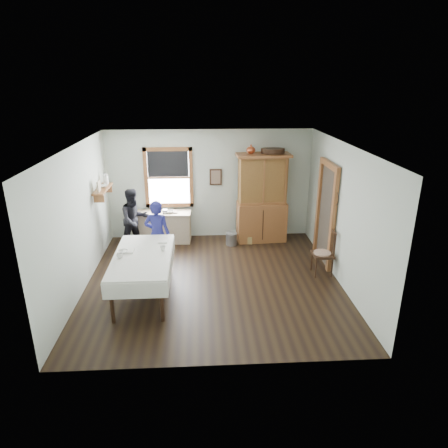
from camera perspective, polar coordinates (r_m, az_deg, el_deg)
The scene contains 20 objects.
room at distance 7.54m, azimuth -1.59°, elevation 0.90°, with size 5.01×5.01×2.70m.
window at distance 9.86m, azimuth -7.94°, elevation 7.05°, with size 1.18×0.07×1.48m.
doorway at distance 8.82m, azimuth 14.41°, elevation 1.84°, with size 0.09×1.14×2.22m.
wall_shelf at distance 9.21m, azimuth -16.90°, elevation 5.03°, with size 0.24×1.00×0.44m.
framed_picture at distance 9.85m, azimuth -1.19°, elevation 6.72°, with size 0.30×0.04×0.40m, color #331C12.
rug_beater at distance 8.16m, azimuth 15.83°, elevation 4.34°, with size 0.27×0.27×0.01m, color black.
work_counter at distance 9.96m, azimuth -8.53°, elevation -0.40°, with size 1.33×0.50×0.76m, color tan.
china_hutch at distance 9.77m, azimuth 5.46°, elevation 3.69°, with size 1.28×0.61×2.17m, color #9C5A30.
dining_table at distance 7.58m, azimuth -11.39°, elevation -7.18°, with size 1.07×2.04×0.81m, color white.
spindle_chair at distance 8.41m, azimuth 13.93°, elevation -3.96°, with size 0.45×0.45×0.97m, color #331C12.
pail at distance 9.74m, azimuth 1.07°, elevation -2.13°, with size 0.27×0.27×0.29m, color gray.
wicker_basket at distance 9.88m, azimuth 3.17°, elevation -2.16°, with size 0.31×0.22×0.18m, color tan.
woman_blue at distance 8.49m, azimuth -9.46°, elevation -1.88°, with size 0.51×0.33×1.38m, color navy.
figure_dark at distance 9.52m, azimuth -12.65°, elevation 0.29°, with size 0.66×0.52×1.37m, color black.
table_cup_a at distance 7.37m, azimuth -14.67°, elevation -4.38°, with size 0.12×0.12×0.09m, color silver.
table_cup_b at distance 7.50m, azimuth -8.75°, elevation -3.47°, with size 0.10×0.10×0.09m, color silver.
table_bowl at distance 7.57m, azimuth -14.29°, elevation -3.83°, with size 0.21×0.21×0.05m, color silver.
counter_book at distance 9.81m, azimuth -7.75°, elevation 1.74°, with size 0.16×0.22×0.02m, color #796150.
counter_bowl at distance 9.75m, azimuth -7.72°, elevation 1.75°, with size 0.19×0.19×0.06m, color silver.
shelf_bowl at distance 9.21m, azimuth -16.89°, elevation 5.20°, with size 0.22×0.22×0.05m, color silver.
Camera 1 is at (-0.21, -7.12, 3.83)m, focal length 32.00 mm.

